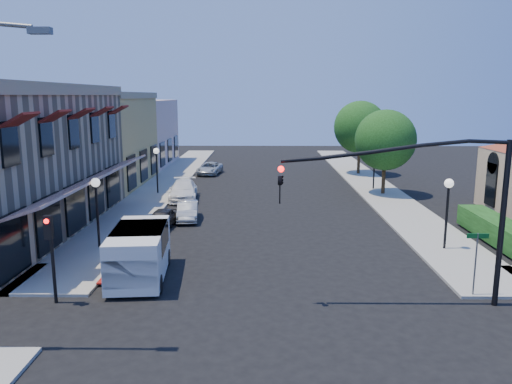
{
  "coord_description": "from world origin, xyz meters",
  "views": [
    {
      "loc": [
        -0.44,
        -15.59,
        7.47
      ],
      "look_at": [
        -0.76,
        9.57,
        2.6
      ],
      "focal_mm": 35.0,
      "sensor_mm": 36.0,
      "label": 1
    }
  ],
  "objects_px": {
    "secondary_signal": "(50,243)",
    "parked_car_c": "(183,190)",
    "lamppost_right_far": "(375,156)",
    "parked_car_a": "(162,219)",
    "lamppost_left_near": "(96,195)",
    "parked_car_d": "(210,168)",
    "white_van": "(139,250)",
    "street_tree_a": "(385,140)",
    "street_name_sign": "(476,254)",
    "parked_car_b": "(188,211)",
    "lamppost_right_near": "(448,196)",
    "lamppost_left_far": "(157,159)",
    "signal_mast_arm": "(443,195)",
    "street_tree_b": "(360,127)"
  },
  "relations": [
    {
      "from": "street_tree_a",
      "to": "lamppost_right_near",
      "type": "height_order",
      "value": "street_tree_a"
    },
    {
      "from": "secondary_signal",
      "to": "lamppost_right_near",
      "type": "height_order",
      "value": "lamppost_right_near"
    },
    {
      "from": "signal_mast_arm",
      "to": "secondary_signal",
      "type": "relative_size",
      "value": 2.41
    },
    {
      "from": "lamppost_right_near",
      "to": "parked_car_a",
      "type": "xyz_separation_m",
      "value": [
        -14.7,
        4.0,
        -2.19
      ]
    },
    {
      "from": "secondary_signal",
      "to": "parked_car_c",
      "type": "height_order",
      "value": "secondary_signal"
    },
    {
      "from": "white_van",
      "to": "parked_car_b",
      "type": "relative_size",
      "value": 1.43
    },
    {
      "from": "white_van",
      "to": "street_tree_a",
      "type": "bearing_deg",
      "value": 51.58
    },
    {
      "from": "lamppost_left_far",
      "to": "lamppost_right_far",
      "type": "distance_m",
      "value": 17.12
    },
    {
      "from": "lamppost_left_far",
      "to": "parked_car_d",
      "type": "bearing_deg",
      "value": 73.41
    },
    {
      "from": "lamppost_right_far",
      "to": "parked_car_b",
      "type": "distance_m",
      "value": 16.96
    },
    {
      "from": "parked_car_a",
      "to": "signal_mast_arm",
      "type": "bearing_deg",
      "value": -34.92
    },
    {
      "from": "lamppost_right_near",
      "to": "secondary_signal",
      "type": "bearing_deg",
      "value": -158.22
    },
    {
      "from": "secondary_signal",
      "to": "parked_car_d",
      "type": "relative_size",
      "value": 0.81
    },
    {
      "from": "street_name_sign",
      "to": "parked_car_c",
      "type": "height_order",
      "value": "street_name_sign"
    },
    {
      "from": "street_tree_a",
      "to": "parked_car_d",
      "type": "bearing_deg",
      "value": 145.12
    },
    {
      "from": "parked_car_c",
      "to": "lamppost_right_far",
      "type": "bearing_deg",
      "value": 9.7
    },
    {
      "from": "street_name_sign",
      "to": "lamppost_left_near",
      "type": "xyz_separation_m",
      "value": [
        -16.0,
        5.8,
        1.04
      ]
    },
    {
      "from": "secondary_signal",
      "to": "parked_car_b",
      "type": "xyz_separation_m",
      "value": [
        3.01,
        12.55,
        -1.75
      ]
    },
    {
      "from": "secondary_signal",
      "to": "parked_car_a",
      "type": "xyz_separation_m",
      "value": [
        1.8,
        10.59,
        -1.77
      ]
    },
    {
      "from": "street_tree_a",
      "to": "lamppost_left_far",
      "type": "xyz_separation_m",
      "value": [
        -17.3,
        0.0,
        -1.46
      ]
    },
    {
      "from": "parked_car_c",
      "to": "lamppost_right_near",
      "type": "bearing_deg",
      "value": -44.75
    },
    {
      "from": "secondary_signal",
      "to": "signal_mast_arm",
      "type": "bearing_deg",
      "value": 0.37
    },
    {
      "from": "signal_mast_arm",
      "to": "lamppost_right_far",
      "type": "relative_size",
      "value": 2.24
    },
    {
      "from": "parked_car_b",
      "to": "parked_car_d",
      "type": "height_order",
      "value": "parked_car_d"
    },
    {
      "from": "street_tree_a",
      "to": "lamppost_right_far",
      "type": "xyz_separation_m",
      "value": [
        -0.3,
        2.0,
        -1.46
      ]
    },
    {
      "from": "lamppost_left_near",
      "to": "parked_car_d",
      "type": "relative_size",
      "value": 0.87
    },
    {
      "from": "lamppost_left_far",
      "to": "lamppost_right_near",
      "type": "height_order",
      "value": "same"
    },
    {
      "from": "parked_car_a",
      "to": "white_van",
      "type": "bearing_deg",
      "value": -78.84
    },
    {
      "from": "signal_mast_arm",
      "to": "lamppost_left_near",
      "type": "relative_size",
      "value": 2.24
    },
    {
      "from": "street_name_sign",
      "to": "lamppost_right_near",
      "type": "height_order",
      "value": "lamppost_right_near"
    },
    {
      "from": "lamppost_left_far",
      "to": "secondary_signal",
      "type": "bearing_deg",
      "value": -88.61
    },
    {
      "from": "lamppost_left_far",
      "to": "parked_car_a",
      "type": "distance_m",
      "value": 10.49
    },
    {
      "from": "lamppost_left_near",
      "to": "lamppost_left_far",
      "type": "distance_m",
      "value": 14.0
    },
    {
      "from": "lamppost_left_near",
      "to": "parked_car_a",
      "type": "distance_m",
      "value": 5.11
    },
    {
      "from": "lamppost_left_far",
      "to": "signal_mast_arm",
      "type": "bearing_deg",
      "value": -55.0
    },
    {
      "from": "white_van",
      "to": "parked_car_c",
      "type": "xyz_separation_m",
      "value": [
        -0.7,
        16.02,
        -0.54
      ]
    },
    {
      "from": "street_tree_b",
      "to": "secondary_signal",
      "type": "height_order",
      "value": "street_tree_b"
    },
    {
      "from": "signal_mast_arm",
      "to": "parked_car_d",
      "type": "distance_m",
      "value": 32.73
    },
    {
      "from": "signal_mast_arm",
      "to": "parked_car_b",
      "type": "xyz_separation_m",
      "value": [
        -10.85,
        12.46,
        -3.52
      ]
    },
    {
      "from": "street_tree_b",
      "to": "parked_car_b",
      "type": "distance_m",
      "value": 23.06
    },
    {
      "from": "parked_car_b",
      "to": "parked_car_c",
      "type": "relative_size",
      "value": 0.73
    },
    {
      "from": "signal_mast_arm",
      "to": "secondary_signal",
      "type": "height_order",
      "value": "signal_mast_arm"
    },
    {
      "from": "street_tree_a",
      "to": "signal_mast_arm",
      "type": "bearing_deg",
      "value": -98.17
    },
    {
      "from": "street_name_sign",
      "to": "lamppost_left_near",
      "type": "bearing_deg",
      "value": 160.07
    },
    {
      "from": "lamppost_right_far",
      "to": "street_tree_b",
      "type": "bearing_deg",
      "value": 87.85
    },
    {
      "from": "lamppost_right_far",
      "to": "parked_car_a",
      "type": "distance_m",
      "value": 19.1
    },
    {
      "from": "secondary_signal",
      "to": "lamppost_left_far",
      "type": "xyz_separation_m",
      "value": [
        -0.5,
        20.59,
        0.42
      ]
    },
    {
      "from": "street_name_sign",
      "to": "parked_car_d",
      "type": "height_order",
      "value": "street_name_sign"
    },
    {
      "from": "lamppost_left_near",
      "to": "parked_car_c",
      "type": "bearing_deg",
      "value": 79.15
    },
    {
      "from": "street_tree_a",
      "to": "lamppost_left_far",
      "type": "distance_m",
      "value": 17.36
    }
  ]
}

